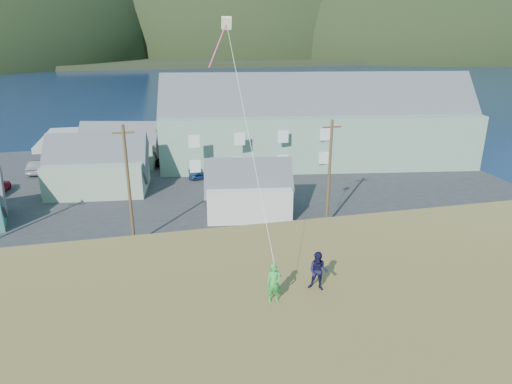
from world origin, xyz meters
TOP-DOWN VIEW (x-y plane):
  - ground at (0.00, 0.00)m, footprint 900.00×900.00m
  - grass_strip at (0.00, -2.00)m, footprint 110.00×8.00m
  - waterfront_lot at (0.00, 17.00)m, footprint 72.00×36.00m
  - wharf at (-6.00, 40.00)m, footprint 26.00×14.00m
  - far_shore at (0.00, 330.00)m, footprint 900.00×320.00m
  - far_hills at (35.59, 279.38)m, footprint 760.00×265.00m
  - lodge at (17.64, 21.03)m, footprint 40.01×16.90m
  - shed_palegreen_near at (-8.52, 15.41)m, footprint 10.92×7.59m
  - shed_white at (5.53, 5.67)m, footprint 8.67×6.40m
  - shed_palegreen_far at (-6.77, 25.31)m, footprint 10.85×7.69m
  - utility_poles at (-3.61, 1.50)m, footprint 30.34×0.24m
  - parked_cars at (-8.10, 21.23)m, footprint 25.71×13.34m
  - kite_flyer_green at (1.15, -19.30)m, footprint 0.57×0.40m
  - kite_flyer_navy at (2.95, -18.90)m, footprint 0.92×0.86m
  - kite_rig at (1.03, -10.79)m, footprint 0.86×4.67m

SIDE VIEW (x-z plane):
  - ground at x=0.00m, z-range 0.00..0.00m
  - grass_strip at x=0.00m, z-range 0.00..0.10m
  - waterfront_lot at x=0.00m, z-range 0.00..0.12m
  - wharf at x=-6.00m, z-range 0.00..0.90m
  - parked_cars at x=-8.10m, z-range 0.08..1.66m
  - far_shore at x=0.00m, z-range 0.00..2.00m
  - far_hills at x=35.59m, z-range -69.50..73.50m
  - shed_white at x=5.53m, z-range -0.73..5.63m
  - shed_palegreen_far at x=-6.77m, z-range -0.77..5.84m
  - shed_palegreen_near at x=-8.52m, z-range -0.93..6.54m
  - utility_poles at x=-3.61m, z-range -0.07..9.58m
  - lodge at x=17.64m, z-range -1.59..12.05m
  - kite_flyer_green at x=1.15m, z-range 7.20..8.68m
  - kite_flyer_navy at x=2.95m, z-range 7.20..8.72m
  - kite_rig at x=1.03m, z-range 10.38..22.30m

